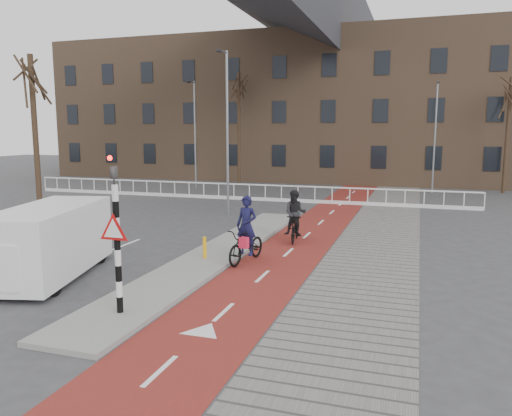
% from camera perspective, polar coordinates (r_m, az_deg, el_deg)
% --- Properties ---
extents(ground, '(120.00, 120.00, 0.00)m').
position_cam_1_polar(ground, '(13.23, -8.21, -9.56)').
color(ground, '#38383A').
rests_on(ground, ground).
extents(bike_lane, '(2.50, 60.00, 0.01)m').
position_cam_1_polar(bike_lane, '(22.02, 6.95, -2.09)').
color(bike_lane, maroon).
rests_on(bike_lane, ground).
extents(sidewalk, '(3.00, 60.00, 0.01)m').
position_cam_1_polar(sidewalk, '(21.67, 14.23, -2.48)').
color(sidewalk, slate).
rests_on(sidewalk, ground).
extents(curb_island, '(1.80, 16.00, 0.12)m').
position_cam_1_polar(curb_island, '(16.99, -4.37, -5.13)').
color(curb_island, gray).
rests_on(curb_island, ground).
extents(traffic_signal, '(0.80, 0.80, 3.68)m').
position_cam_1_polar(traffic_signal, '(11.32, -15.69, -2.51)').
color(traffic_signal, black).
rests_on(traffic_signal, curb_island).
extents(bollard, '(0.12, 0.12, 0.69)m').
position_cam_1_polar(bollard, '(16.03, -5.89, -4.51)').
color(bollard, '#F9AA0D').
rests_on(bollard, curb_island).
extents(cyclist_near, '(1.08, 2.16, 2.13)m').
position_cam_1_polar(cyclist_near, '(15.82, -1.08, -3.69)').
color(cyclist_near, black).
rests_on(cyclist_near, bike_lane).
extents(cyclist_far, '(0.90, 1.86, 1.95)m').
position_cam_1_polar(cyclist_far, '(18.76, 4.50, -1.44)').
color(cyclist_far, black).
rests_on(cyclist_far, bike_lane).
extents(van, '(3.03, 5.06, 2.04)m').
position_cam_1_polar(van, '(15.35, -22.55, -3.43)').
color(van, white).
rests_on(van, ground).
extents(railing, '(28.00, 0.10, 0.99)m').
position_cam_1_polar(railing, '(30.41, -2.55, 1.55)').
color(railing, silver).
rests_on(railing, ground).
extents(townhouse_row, '(46.00, 10.00, 15.90)m').
position_cam_1_polar(townhouse_row, '(44.24, 6.94, 13.51)').
color(townhouse_row, '#7F6047').
rests_on(townhouse_row, ground).
extents(tree_left, '(0.26, 0.26, 7.62)m').
position_cam_1_polar(tree_left, '(25.74, -23.89, 7.32)').
color(tree_left, black).
rests_on(tree_left, ground).
extents(tree_mid, '(0.25, 0.25, 8.55)m').
position_cam_1_polar(tree_mid, '(39.34, -1.96, 9.00)').
color(tree_mid, black).
rests_on(tree_mid, ground).
extents(tree_right, '(0.22, 0.22, 7.60)m').
position_cam_1_polar(tree_right, '(37.20, 26.76, 7.35)').
color(tree_right, black).
rests_on(tree_right, ground).
extents(streetlight_near, '(0.12, 0.12, 7.93)m').
position_cam_1_polar(streetlight_near, '(24.66, -3.28, 8.38)').
color(streetlight_near, slate).
rests_on(streetlight_near, ground).
extents(streetlight_left, '(0.12, 0.12, 7.60)m').
position_cam_1_polar(streetlight_left, '(36.20, -6.98, 8.21)').
color(streetlight_left, slate).
rests_on(streetlight_left, ground).
extents(streetlight_right, '(0.12, 0.12, 7.30)m').
position_cam_1_polar(streetlight_right, '(35.11, 19.76, 7.50)').
color(streetlight_right, slate).
rests_on(streetlight_right, ground).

